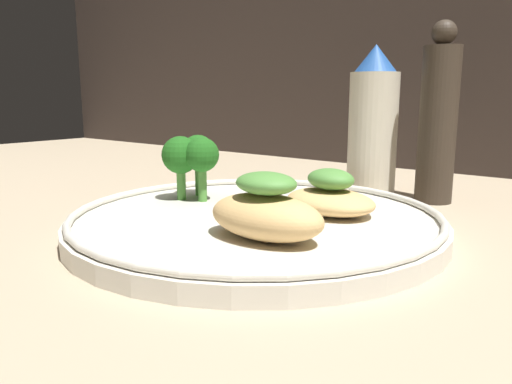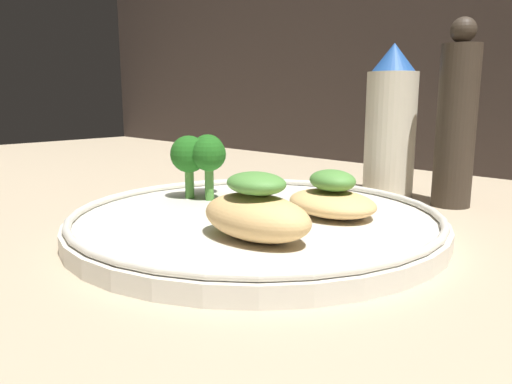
# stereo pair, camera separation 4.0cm
# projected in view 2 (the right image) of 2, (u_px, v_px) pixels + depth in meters

# --- Properties ---
(ground_plane) EXTENTS (1.80, 1.80, 0.01)m
(ground_plane) POSITION_uv_depth(u_px,v_px,m) (256.00, 238.00, 0.41)
(ground_plane) COLOR tan
(plate) EXTENTS (0.30, 0.30, 0.02)m
(plate) POSITION_uv_depth(u_px,v_px,m) (256.00, 221.00, 0.41)
(plate) COLOR silver
(plate) RESTS_ON ground_plane
(grilled_meat_front) EXTENTS (0.09, 0.05, 0.05)m
(grilled_meat_front) POSITION_uv_depth(u_px,v_px,m) (256.00, 212.00, 0.34)
(grilled_meat_front) COLOR tan
(grilled_meat_front) RESTS_ON plate
(grilled_meat_middle) EXTENTS (0.10, 0.08, 0.04)m
(grilled_meat_middle) POSITION_uv_depth(u_px,v_px,m) (332.00, 199.00, 0.41)
(grilled_meat_middle) COLOR tan
(grilled_meat_middle) RESTS_ON plate
(broccoli_bunch) EXTENTS (0.05, 0.06, 0.06)m
(broccoli_bunch) POSITION_uv_depth(u_px,v_px,m) (201.00, 155.00, 0.47)
(broccoli_bunch) COLOR #4C8E38
(broccoli_bunch) RESTS_ON plate
(sauce_bottle) EXTENTS (0.05, 0.05, 0.17)m
(sauce_bottle) POSITION_uv_depth(u_px,v_px,m) (393.00, 125.00, 0.54)
(sauce_bottle) COLOR beige
(sauce_bottle) RESTS_ON ground_plane
(pepper_grinder) EXTENTS (0.04, 0.04, 0.18)m
(pepper_grinder) POSITION_uv_depth(u_px,v_px,m) (456.00, 121.00, 0.49)
(pepper_grinder) COLOR #382D23
(pepper_grinder) RESTS_ON ground_plane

